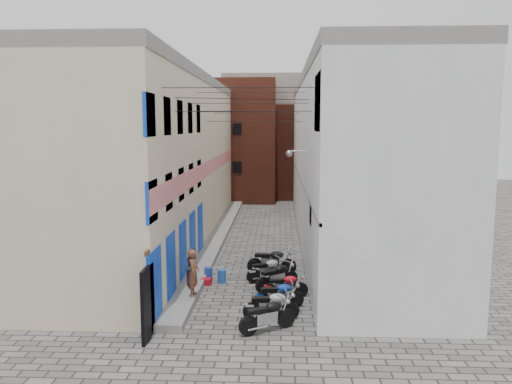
# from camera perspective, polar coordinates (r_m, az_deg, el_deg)

# --- Properties ---
(ground) EXTENTS (90.00, 90.00, 0.00)m
(ground) POSITION_cam_1_polar(r_m,az_deg,el_deg) (15.71, -2.49, -15.97)
(ground) COLOR #4F4D4A
(ground) RESTS_ON ground
(plinth) EXTENTS (0.90, 26.00, 0.25)m
(plinth) POSITION_cam_1_polar(r_m,az_deg,el_deg) (28.23, -4.28, -5.01)
(plinth) COLOR slate
(plinth) RESTS_ON ground
(building_left) EXTENTS (5.10, 27.00, 9.00)m
(building_left) POSITION_cam_1_polar(r_m,az_deg,el_deg) (28.06, -10.34, 3.84)
(building_left) COLOR beige
(building_left) RESTS_ON ground
(building_right) EXTENTS (5.94, 26.00, 9.00)m
(building_right) POSITION_cam_1_polar(r_m,az_deg,el_deg) (27.64, 10.32, 3.80)
(building_right) COLOR silver
(building_right) RESTS_ON ground
(building_far_brick_left) EXTENTS (6.00, 6.00, 10.00)m
(building_far_brick_left) POSITION_cam_1_polar(r_m,az_deg,el_deg) (42.49, -1.83, 5.88)
(building_far_brick_left) COLOR maroon
(building_far_brick_left) RESTS_ON ground
(building_far_brick_right) EXTENTS (5.00, 6.00, 8.00)m
(building_far_brick_right) POSITION_cam_1_polar(r_m,az_deg,el_deg) (44.43, 4.84, 4.64)
(building_far_brick_right) COLOR maroon
(building_far_brick_right) RESTS_ON ground
(building_far_concrete) EXTENTS (8.00, 5.00, 11.00)m
(building_far_concrete) POSITION_cam_1_polar(r_m,az_deg,el_deg) (48.36, 1.11, 6.68)
(building_far_concrete) COLOR slate
(building_far_concrete) RESTS_ON ground
(far_shopfront) EXTENTS (2.00, 0.30, 2.40)m
(far_shopfront) POSITION_cam_1_polar(r_m,az_deg,el_deg) (39.89, 0.74, 0.29)
(far_shopfront) COLOR black
(far_shopfront) RESTS_ON ground
(overhead_wires) EXTENTS (5.80, 13.02, 1.32)m
(overhead_wires) POSITION_cam_1_polar(r_m,az_deg,el_deg) (22.04, -0.79, 9.79)
(overhead_wires) COLOR black
(overhead_wires) RESTS_ON ground
(motorcycle_a) EXTENTS (1.97, 1.50, 1.11)m
(motorcycle_a) POSITION_cam_1_polar(r_m,az_deg,el_deg) (15.71, 1.32, -13.77)
(motorcycle_a) COLOR black
(motorcycle_a) RESTS_ON ground
(motorcycle_b) EXTENTS (1.91, 0.79, 1.08)m
(motorcycle_b) POSITION_cam_1_polar(r_m,az_deg,el_deg) (16.60, 1.75, -12.65)
(motorcycle_b) COLOR #A1A1A6
(motorcycle_b) RESTS_ON ground
(motorcycle_c) EXTENTS (1.84, 0.85, 1.02)m
(motorcycle_c) POSITION_cam_1_polar(r_m,az_deg,el_deg) (17.63, 2.61, -11.51)
(motorcycle_c) COLOR #0B32A5
(motorcycle_c) RESTS_ON ground
(motorcycle_d) EXTENTS (1.79, 0.85, 1.00)m
(motorcycle_d) POSITION_cam_1_polar(r_m,az_deg,el_deg) (18.62, 3.36, -10.51)
(motorcycle_d) COLOR #B60D19
(motorcycle_d) RESTS_ON ground
(motorcycle_e) EXTENTS (1.94, 1.72, 1.14)m
(motorcycle_e) POSITION_cam_1_polar(r_m,az_deg,el_deg) (19.44, 2.41, -9.48)
(motorcycle_e) COLOR black
(motorcycle_e) RESTS_ON ground
(motorcycle_f) EXTENTS (1.90, 1.33, 1.06)m
(motorcycle_f) POSITION_cam_1_polar(r_m,az_deg,el_deg) (20.45, 1.34, -8.73)
(motorcycle_f) COLOR #A7A8AC
(motorcycle_f) RESTS_ON ground
(motorcycle_g) EXTENTS (2.14, 0.76, 1.22)m
(motorcycle_g) POSITION_cam_1_polar(r_m,az_deg,el_deg) (21.41, 1.80, -7.76)
(motorcycle_g) COLOR black
(motorcycle_g) RESTS_ON ground
(person_a) EXTENTS (0.41, 0.62, 1.69)m
(person_a) POSITION_cam_1_polar(r_m,az_deg,el_deg) (18.07, -7.17, -9.14)
(person_a) COLOR brown
(person_a) RESTS_ON plinth
(person_b) EXTENTS (0.63, 0.76, 1.41)m
(person_b) POSITION_cam_1_polar(r_m,az_deg,el_deg) (19.36, -7.21, -8.43)
(person_b) COLOR #303248
(person_b) RESTS_ON plinth
(water_jug_near) EXTENTS (0.37, 0.37, 0.53)m
(water_jug_near) POSITION_cam_1_polar(r_m,az_deg,el_deg) (20.39, -3.92, -9.57)
(water_jug_near) COLOR #2353AF
(water_jug_near) RESTS_ON ground
(water_jug_far) EXTENTS (0.44, 0.44, 0.53)m
(water_jug_far) POSITION_cam_1_polar(r_m,az_deg,el_deg) (20.77, -5.47, -9.27)
(water_jug_far) COLOR #2240AC
(water_jug_far) RESTS_ON ground
(red_crate) EXTENTS (0.43, 0.33, 0.26)m
(red_crate) POSITION_cam_1_polar(r_m,az_deg,el_deg) (20.23, -5.72, -10.15)
(red_crate) COLOR red
(red_crate) RESTS_ON ground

